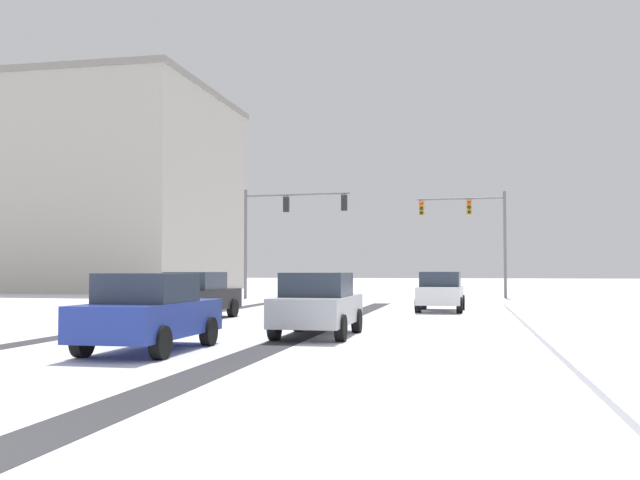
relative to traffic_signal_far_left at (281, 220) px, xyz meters
name	(u,v)px	position (x,y,z in m)	size (l,w,h in m)	color
wheel_track_left_lane	(126,326)	(0.67, -20.85, -4.66)	(0.72, 33.00, 0.01)	#38383D
wheel_track_right_lane	(315,330)	(6.45, -20.85, -4.66)	(0.86, 33.00, 0.01)	#38383D
sidewalk_kerb_right	(624,338)	(14.36, -22.35, -4.60)	(4.00, 33.00, 0.12)	white
traffic_signal_far_left	(281,220)	(0.00, 0.00, 0.00)	(6.46, 0.69, 6.50)	slate
traffic_signal_far_right	(474,223)	(11.13, 4.19, -0.05)	(5.38, 0.47, 6.50)	slate
car_white_lead	(441,291)	(9.61, -10.91, -3.85)	(1.93, 4.15, 1.62)	silver
car_black_second	(197,295)	(1.52, -17.30, -3.85)	(2.01, 4.19, 1.62)	black
car_silver_third	(318,304)	(6.94, -22.82, -3.85)	(1.84, 4.10, 1.62)	#B7BABF
car_blue_fourth	(149,312)	(4.21, -26.87, -3.85)	(1.85, 4.11, 1.62)	#233899
office_building_far_left_block	(58,193)	(-23.72, 14.91, 3.65)	(28.05, 19.60, 16.62)	#B2ADA3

